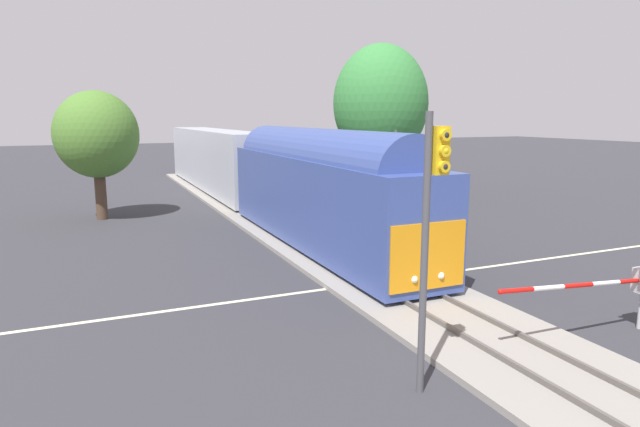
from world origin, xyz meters
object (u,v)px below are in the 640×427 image
Objects in this scene: commuter_train at (252,168)px; traffic_signal_median at (432,210)px; oak_behind_train at (97,135)px; traffic_signal_far_side at (398,162)px; oak_far_right at (380,104)px; crossing_gate_near at (629,283)px.

traffic_signal_median is at bearing -97.38° from commuter_train.
commuter_train is 23.99m from traffic_signal_median.
traffic_signal_median is 0.82× the size of oak_behind_train.
oak_behind_train is (-14.85, 8.74, 1.40)m from traffic_signal_far_side.
commuter_train is 12.20m from oak_far_right.
oak_far_right is at bearing 62.39° from traffic_signal_median.
traffic_signal_far_side is 17.28m from oak_behind_train.
commuter_train is at bearing 82.62° from traffic_signal_median.
oak_behind_train is at bearing 118.26° from crossing_gate_near.
traffic_signal_median is 25.39m from oak_behind_train.
crossing_gate_near is at bearing 4.57° from traffic_signal_median.
traffic_signal_far_side is at bearing -53.05° from commuter_train.
commuter_train is at bearing -163.86° from oak_far_right.
oak_far_right is 1.52× the size of oak_behind_train.
commuter_train is 7.91× the size of traffic_signal_far_side.
traffic_signal_far_side is at bearing 83.02° from crossing_gate_near.
oak_far_right is 20.22m from oak_behind_train.
crossing_gate_near is 15.64m from traffic_signal_far_side.
crossing_gate_near is at bearing -61.74° from oak_behind_train.
traffic_signal_median reaches higher than crossing_gate_near.
crossing_gate_near is 7.57m from traffic_signal_median.
oak_far_right reaches higher than oak_behind_train.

